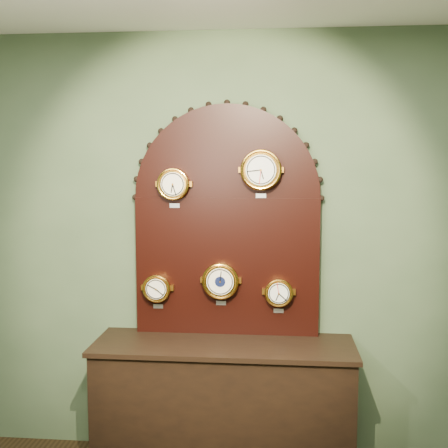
# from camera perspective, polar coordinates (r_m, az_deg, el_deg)

# --- Properties ---
(wall_back) EXTENTS (4.00, 0.00, 4.00)m
(wall_back) POSITION_cam_1_polar(r_m,az_deg,el_deg) (3.78, 0.36, -2.30)
(wall_back) COLOR #44583C
(wall_back) RESTS_ON ground
(shop_counter) EXTENTS (1.60, 0.50, 0.80)m
(shop_counter) POSITION_cam_1_polar(r_m,az_deg,el_deg) (3.80, -0.03, -18.00)
(shop_counter) COLOR black
(shop_counter) RESTS_ON ground_plane
(display_board) EXTENTS (1.26, 0.06, 1.53)m
(display_board) POSITION_cam_1_polar(r_m,az_deg,el_deg) (3.70, 0.29, 1.04)
(display_board) COLOR black
(display_board) RESTS_ON shop_counter
(roman_clock) EXTENTS (0.21, 0.08, 0.26)m
(roman_clock) POSITION_cam_1_polar(r_m,az_deg,el_deg) (3.67, -5.07, 4.00)
(roman_clock) COLOR gold
(roman_clock) RESTS_ON display_board
(arabic_clock) EXTENTS (0.26, 0.08, 0.31)m
(arabic_clock) POSITION_cam_1_polar(r_m,az_deg,el_deg) (3.61, 3.72, 5.42)
(arabic_clock) COLOR gold
(arabic_clock) RESTS_ON display_board
(hygrometer) EXTENTS (0.18, 0.08, 0.24)m
(hygrometer) POSITION_cam_1_polar(r_m,az_deg,el_deg) (3.78, -6.72, -6.39)
(hygrometer) COLOR gold
(hygrometer) RESTS_ON display_board
(barometer) EXTENTS (0.24, 0.08, 0.29)m
(barometer) POSITION_cam_1_polar(r_m,az_deg,el_deg) (3.70, -0.35, -5.70)
(barometer) COLOR gold
(barometer) RESTS_ON display_board
(tide_clock) EXTENTS (0.18, 0.08, 0.23)m
(tide_clock) POSITION_cam_1_polar(r_m,az_deg,el_deg) (3.70, 5.51, -6.83)
(tide_clock) COLOR gold
(tide_clock) RESTS_ON display_board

